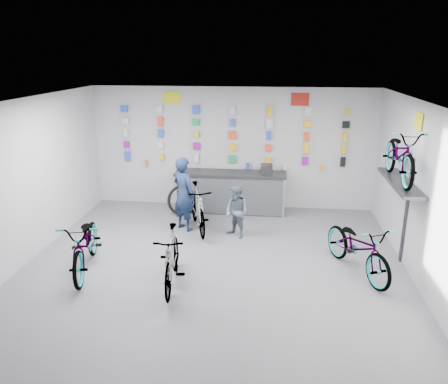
# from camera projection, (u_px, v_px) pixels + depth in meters

# --- Properties ---
(floor) EXTENTS (8.00, 8.00, 0.00)m
(floor) POSITION_uv_depth(u_px,v_px,m) (210.00, 281.00, 7.54)
(floor) COLOR #504F54
(floor) RESTS_ON ground
(ceiling) EXTENTS (8.00, 8.00, 0.00)m
(ceiling) POSITION_uv_depth(u_px,v_px,m) (208.00, 106.00, 6.63)
(ceiling) COLOR white
(ceiling) RESTS_ON wall_back
(wall_back) EXTENTS (7.00, 0.00, 7.00)m
(wall_back) POSITION_uv_depth(u_px,v_px,m) (232.00, 148.00, 10.87)
(wall_back) COLOR #BABABC
(wall_back) RESTS_ON floor
(wall_front) EXTENTS (7.00, 0.00, 7.00)m
(wall_front) POSITION_uv_depth(u_px,v_px,m) (130.00, 367.00, 3.30)
(wall_front) COLOR #BABABC
(wall_front) RESTS_ON floor
(wall_left) EXTENTS (0.00, 8.00, 8.00)m
(wall_left) POSITION_uv_depth(u_px,v_px,m) (7.00, 192.00, 7.47)
(wall_left) COLOR #BABABC
(wall_left) RESTS_ON floor
(wall_right) EXTENTS (0.00, 8.00, 8.00)m
(wall_right) POSITION_uv_depth(u_px,v_px,m) (434.00, 208.00, 6.70)
(wall_right) COLOR #BABABC
(wall_right) RESTS_ON floor
(counter) EXTENTS (2.70, 0.66, 1.00)m
(counter) POSITION_uv_depth(u_px,v_px,m) (230.00, 193.00, 10.74)
(counter) COLOR black
(counter) RESTS_ON floor
(merch_wall) EXTENTS (5.57, 0.08, 1.57)m
(merch_wall) POSITION_uv_depth(u_px,v_px,m) (232.00, 137.00, 10.71)
(merch_wall) COLOR blue
(merch_wall) RESTS_ON wall_back
(wall_bracket) EXTENTS (0.39, 1.90, 2.00)m
(wall_bracket) POSITION_uv_depth(u_px,v_px,m) (401.00, 187.00, 7.86)
(wall_bracket) COLOR #333338
(wall_bracket) RESTS_ON wall_right
(sign_left) EXTENTS (0.42, 0.02, 0.30)m
(sign_left) POSITION_uv_depth(u_px,v_px,m) (172.00, 98.00, 10.64)
(sign_left) COLOR yellow
(sign_left) RESTS_ON wall_back
(sign_right) EXTENTS (0.42, 0.02, 0.30)m
(sign_right) POSITION_uv_depth(u_px,v_px,m) (300.00, 99.00, 10.30)
(sign_right) COLOR #B32019
(sign_right) RESTS_ON wall_back
(sign_side) EXTENTS (0.02, 0.40, 0.30)m
(sign_side) POSITION_uv_depth(u_px,v_px,m) (419.00, 121.00, 7.49)
(sign_side) COLOR yellow
(sign_side) RESTS_ON wall_right
(bike_left) EXTENTS (1.10, 2.05, 1.02)m
(bike_left) POSITION_uv_depth(u_px,v_px,m) (86.00, 244.00, 7.79)
(bike_left) COLOR gray
(bike_left) RESTS_ON floor
(bike_center) EXTENTS (0.65, 1.70, 1.00)m
(bike_center) POSITION_uv_depth(u_px,v_px,m) (172.00, 258.00, 7.28)
(bike_center) COLOR gray
(bike_center) RESTS_ON floor
(bike_right) EXTENTS (1.38, 2.00, 0.99)m
(bike_right) POSITION_uv_depth(u_px,v_px,m) (358.00, 247.00, 7.70)
(bike_right) COLOR gray
(bike_right) RESTS_ON floor
(bike_service) EXTENTS (1.02, 1.78, 1.03)m
(bike_service) POSITION_uv_depth(u_px,v_px,m) (198.00, 208.00, 9.60)
(bike_service) COLOR gray
(bike_service) RESTS_ON floor
(bike_wall) EXTENTS (0.63, 1.80, 0.95)m
(bike_wall) POSITION_uv_depth(u_px,v_px,m) (400.00, 155.00, 7.69)
(bike_wall) COLOR gray
(bike_wall) RESTS_ON wall_bracket
(clerk) EXTENTS (0.72, 0.67, 1.65)m
(clerk) POSITION_uv_depth(u_px,v_px,m) (184.00, 194.00, 9.54)
(clerk) COLOR #152443
(clerk) RESTS_ON floor
(customer) EXTENTS (0.70, 0.68, 1.14)m
(customer) POSITION_uv_depth(u_px,v_px,m) (237.00, 212.00, 9.20)
(customer) COLOR #4F5D6C
(customer) RESTS_ON floor
(spare_wheel) EXTENTS (0.78, 0.48, 0.75)m
(spare_wheel) POSITION_uv_depth(u_px,v_px,m) (183.00, 200.00, 10.55)
(spare_wheel) COLOR black
(spare_wheel) RESTS_ON floor
(register) EXTENTS (0.30, 0.31, 0.22)m
(register) POSITION_uv_depth(u_px,v_px,m) (267.00, 169.00, 10.46)
(register) COLOR black
(register) RESTS_ON counter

